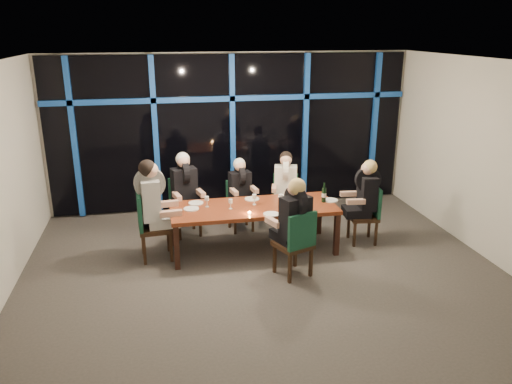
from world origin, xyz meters
TOP-DOWN VIEW (x-y plane):
  - room at (0.00, 0.00)m, footprint 7.04×7.00m
  - window_wall at (0.01, 2.93)m, footprint 6.86×0.43m
  - dining_table at (0.00, 0.80)m, footprint 2.60×1.00m
  - chair_far_left at (-1.03, 1.73)m, footprint 0.56×0.56m
  - chair_far_mid at (-0.07, 1.76)m, footprint 0.47×0.47m
  - chair_far_right at (0.76, 1.73)m, footprint 0.53×0.53m
  - chair_end_left at (-1.63, 0.80)m, footprint 0.54×0.54m
  - chair_end_right at (1.92, 0.75)m, footprint 0.49×0.49m
  - chair_near_mid at (0.42, -0.22)m, footprint 0.60×0.60m
  - diner_far_left at (-1.01, 1.65)m, footprint 0.56×0.67m
  - diner_far_mid at (-0.06, 1.68)m, footprint 0.48×0.58m
  - diner_far_right at (0.74, 1.65)m, footprint 0.54×0.64m
  - diner_end_left at (-1.53, 0.81)m, footprint 0.69×0.56m
  - diner_end_right at (1.84, 0.76)m, footprint 0.62×0.51m
  - diner_near_mid at (0.39, -0.14)m, footprint 0.62×0.69m
  - plate_far_left at (-0.88, 1.10)m, footprint 0.24×0.24m
  - plate_far_mid at (0.04, 1.13)m, footprint 0.24×0.24m
  - plate_far_right at (0.60, 1.11)m, footprint 0.24×0.24m
  - plate_end_left at (-0.97, 0.85)m, footprint 0.24×0.24m
  - plate_end_right at (1.28, 0.81)m, footprint 0.24×0.24m
  - plate_near_mid at (0.19, 0.38)m, footprint 0.24×0.24m
  - wine_bottle at (1.15, 0.77)m, footprint 0.07×0.07m
  - water_pitcher at (0.67, 0.63)m, footprint 0.13×0.11m
  - tea_light at (-0.12, 0.48)m, footprint 0.05×0.05m
  - wine_glass_a at (-0.37, 0.76)m, footprint 0.06×0.06m
  - wine_glass_b at (0.03, 0.87)m, footprint 0.07×0.07m
  - wine_glass_c at (0.43, 0.73)m, footprint 0.07×0.07m
  - wine_glass_d at (-0.72, 0.92)m, footprint 0.07×0.07m
  - wine_glass_e at (0.89, 1.03)m, footprint 0.07×0.07m

SIDE VIEW (x-z plane):
  - chair_far_mid at x=-0.07m, z-range 0.05..0.94m
  - chair_far_right at x=0.76m, z-range 0.06..1.00m
  - chair_end_right at x=1.92m, z-range 0.06..1.02m
  - chair_far_left at x=-1.03m, z-range 0.06..1.05m
  - chair_near_mid at x=0.42m, z-range 0.06..1.07m
  - chair_end_left at x=-1.63m, z-range 0.06..1.14m
  - dining_table at x=0.00m, z-range 0.31..1.06m
  - plate_far_left at x=-0.88m, z-range 0.75..0.76m
  - plate_far_mid at x=0.04m, z-range 0.75..0.76m
  - plate_far_right at x=0.60m, z-range 0.75..0.76m
  - plate_end_left at x=-0.97m, z-range 0.75..0.76m
  - plate_end_right at x=1.28m, z-range 0.75..0.76m
  - plate_near_mid at x=0.19m, z-range 0.75..0.76m
  - tea_light at x=-0.12m, z-range 0.75..0.78m
  - diner_far_mid at x=-0.06m, z-range 0.42..1.28m
  - water_pitcher at x=0.67m, z-range 0.75..0.95m
  - wine_glass_a at x=-0.37m, z-range 0.79..0.94m
  - wine_glass_b at x=0.03m, z-range 0.79..0.96m
  - wine_glass_d at x=-0.72m, z-range 0.79..0.96m
  - wine_bottle at x=1.15m, z-range 0.71..1.04m
  - wine_glass_e at x=0.89m, z-range 0.79..0.97m
  - wine_glass_c at x=0.43m, z-range 0.79..0.98m
  - diner_far_right at x=0.74m, z-range 0.44..1.36m
  - diner_end_right at x=1.84m, z-range 0.45..1.39m
  - diner_far_left at x=-1.01m, z-range 0.46..1.43m
  - diner_near_mid at x=0.39m, z-range 0.47..1.45m
  - diner_end_left at x=-1.53m, z-range 0.50..1.55m
  - window_wall at x=0.01m, z-range 0.08..3.02m
  - room at x=0.00m, z-range 0.51..3.53m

